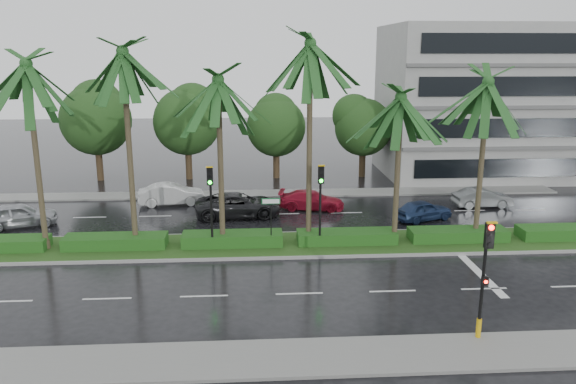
{
  "coord_description": "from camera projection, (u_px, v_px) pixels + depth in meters",
  "views": [
    {
      "loc": [
        -1.86,
        -26.87,
        9.95
      ],
      "look_at": [
        -0.07,
        1.5,
        2.81
      ],
      "focal_mm": 35.0,
      "sensor_mm": 36.0,
      "label": 1
    }
  ],
  "objects": [
    {
      "name": "car_white",
      "position": [
        172.0,
        194.0,
        37.33
      ],
      "size": [
        2.05,
        4.47,
        1.42
      ],
      "primitive_type": "imported",
      "rotation": [
        0.0,
        0.0,
        1.7
      ],
      "color": "#B6B6B6",
      "rests_on": "ground"
    },
    {
      "name": "signal_median_right",
      "position": [
        321.0,
        194.0,
        28.19
      ],
      "size": [
        0.34,
        0.42,
        4.36
      ],
      "color": "black",
      "rests_on": "median"
    },
    {
      "name": "car_red",
      "position": [
        312.0,
        200.0,
        36.26
      ],
      "size": [
        2.42,
        4.43,
        1.22
      ],
      "primitive_type": "imported",
      "rotation": [
        0.0,
        0.0,
        1.39
      ],
      "color": "maroon",
      "rests_on": "ground"
    },
    {
      "name": "hedge",
      "position": [
        290.0,
        238.0,
        29.4
      ],
      "size": [
        35.2,
        1.4,
        0.6
      ],
      "color": "#123F14",
      "rests_on": "median"
    },
    {
      "name": "bg_trees",
      "position": [
        248.0,
        120.0,
        44.3
      ],
      "size": [
        32.98,
        5.46,
        7.89
      ],
      "color": "#372819",
      "rests_on": "ground"
    },
    {
      "name": "median",
      "position": [
        290.0,
        245.0,
        29.49
      ],
      "size": [
        36.0,
        4.0,
        0.15
      ],
      "color": "gray",
      "rests_on": "ground"
    },
    {
      "name": "signal_median_left",
      "position": [
        211.0,
        195.0,
        27.86
      ],
      "size": [
        0.34,
        0.42,
        4.36
      ],
      "color": "black",
      "rests_on": "median"
    },
    {
      "name": "near_sidewalk",
      "position": [
        312.0,
        357.0,
        18.66
      ],
      "size": [
        40.0,
        2.4,
        0.12
      ],
      "primitive_type": "cube",
      "color": "slate",
      "rests_on": "ground"
    },
    {
      "name": "car_blue",
      "position": [
        423.0,
        210.0,
        33.89
      ],
      "size": [
        2.7,
        3.93,
        1.24
      ],
      "primitive_type": "imported",
      "rotation": [
        0.0,
        0.0,
        1.95
      ],
      "color": "navy",
      "rests_on": "ground"
    },
    {
      "name": "lane_markings",
      "position": [
        352.0,
        254.0,
        28.32
      ],
      "size": [
        34.0,
        13.06,
        0.01
      ],
      "color": "silver",
      "rests_on": "ground"
    },
    {
      "name": "ground",
      "position": [
        291.0,
        253.0,
        28.55
      ],
      "size": [
        120.0,
        120.0,
        0.0
      ],
      "primitive_type": "plane",
      "color": "black",
      "rests_on": "ground"
    },
    {
      "name": "building",
      "position": [
        485.0,
        101.0,
        45.54
      ],
      "size": [
        16.0,
        10.0,
        12.0
      ],
      "primitive_type": "cube",
      "color": "gray",
      "rests_on": "ground"
    },
    {
      "name": "car_silver",
      "position": [
        19.0,
        215.0,
        32.57
      ],
      "size": [
        2.98,
        4.5,
        1.42
      ],
      "primitive_type": "imported",
      "rotation": [
        0.0,
        0.0,
        1.91
      ],
      "color": "#A3A6AB",
      "rests_on": "ground"
    },
    {
      "name": "car_grey",
      "position": [
        482.0,
        198.0,
        36.73
      ],
      "size": [
        1.53,
        3.86,
        1.25
      ],
      "primitive_type": "imported",
      "rotation": [
        0.0,
        0.0,
        1.63
      ],
      "color": "#545859",
      "rests_on": "ground"
    },
    {
      "name": "palm_row",
      "position": [
        264.0,
        84.0,
        27.4
      ],
      "size": [
        26.3,
        4.2,
        10.99
      ],
      "color": "#3C3422",
      "rests_on": "median"
    },
    {
      "name": "signal_near",
      "position": [
        485.0,
        275.0,
        19.21
      ],
      "size": [
        0.34,
        0.45,
        4.36
      ],
      "color": "black",
      "rests_on": "near_sidewalk"
    },
    {
      "name": "far_sidewalk",
      "position": [
        280.0,
        193.0,
        40.15
      ],
      "size": [
        40.0,
        2.0,
        0.12
      ],
      "primitive_type": "cube",
      "color": "slate",
      "rests_on": "ground"
    },
    {
      "name": "car_darkgrey",
      "position": [
        238.0,
        205.0,
        34.62
      ],
      "size": [
        2.89,
        5.49,
        1.47
      ],
      "primitive_type": "imported",
      "rotation": [
        0.0,
        0.0,
        1.66
      ],
      "color": "black",
      "rests_on": "ground"
    },
    {
      "name": "street_sign",
      "position": [
        271.0,
        210.0,
        28.43
      ],
      "size": [
        0.95,
        0.09,
        2.6
      ],
      "color": "black",
      "rests_on": "median"
    }
  ]
}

